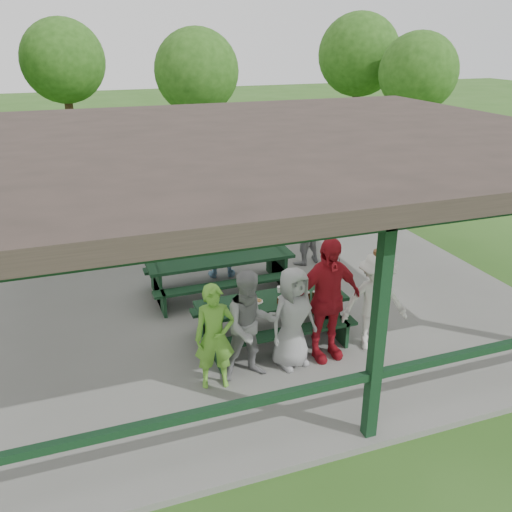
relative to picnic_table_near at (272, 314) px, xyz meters
name	(u,v)px	position (x,y,z in m)	size (l,w,h in m)	color
ground	(265,309)	(0.33, 1.20, -0.57)	(90.00, 90.00, 0.00)	#2E591B
concrete_slab	(265,307)	(0.33, 1.20, -0.52)	(10.00, 8.00, 0.10)	slate
pavilion_structure	(266,143)	(0.33, 1.20, 2.60)	(10.60, 8.60, 3.24)	black
picnic_table_near	(272,314)	(0.00, 0.00, 0.00)	(2.47, 1.39, 0.75)	black
picnic_table_far	(221,270)	(-0.30, 2.00, 0.01)	(2.85, 1.39, 0.75)	black
table_setting	(280,295)	(0.16, 0.03, 0.31)	(2.31, 0.45, 0.10)	white
contestant_green	(215,337)	(-1.22, -0.91, 0.33)	(0.58, 0.38, 1.60)	#60A431
contestant_grey_left	(251,326)	(-0.67, -0.88, 0.38)	(0.83, 0.65, 1.71)	gray
contestant_grey_mid	(293,318)	(0.03, -0.79, 0.34)	(0.79, 0.51, 1.62)	gray
contestant_red	(327,300)	(0.60, -0.76, 0.53)	(1.18, 0.49, 2.01)	maroon
contestant_white_fedora	(375,302)	(1.45, -0.79, 0.36)	(1.18, 0.84, 1.71)	beige
spectator_lblue	(221,241)	(-0.05, 2.79, 0.30)	(1.44, 0.46, 1.55)	#98CDEB
spectator_blue	(167,229)	(-1.05, 3.50, 0.46)	(0.68, 0.45, 1.86)	#3A6498
spectator_grey	(303,229)	(1.84, 2.82, 0.33)	(0.78, 0.61, 1.61)	gray
pickup_truck	(262,170)	(3.02, 8.64, 0.24)	(2.70, 5.86, 1.63)	silver
farm_trailer	(32,190)	(-3.93, 9.34, 0.06)	(3.62, 2.27, 1.27)	navy
tree_left	(63,61)	(-2.43, 18.63, 3.19)	(3.56, 3.56, 5.56)	black
tree_mid	(197,72)	(2.39, 14.40, 2.91)	(3.30, 3.30, 5.16)	black
tree_right	(418,72)	(11.18, 12.35, 2.82)	(3.21, 3.21, 5.02)	black
tree_far_right	(359,55)	(10.45, 15.98, 3.38)	(3.73, 3.73, 5.83)	black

